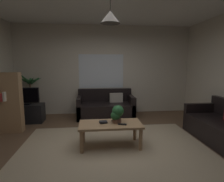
# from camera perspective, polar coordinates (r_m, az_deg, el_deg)

# --- Properties ---
(floor) EXTENTS (5.50, 4.99, 0.02)m
(floor) POSITION_cam_1_polar(r_m,az_deg,el_deg) (3.64, 0.52, -17.48)
(floor) COLOR brown
(floor) RESTS_ON ground
(rug) EXTENTS (3.58, 2.74, 0.01)m
(rug) POSITION_cam_1_polar(r_m,az_deg,el_deg) (3.45, 0.92, -18.72)
(rug) COLOR tan
(rug) RESTS_ON ground
(wall_back) EXTENTS (5.62, 0.06, 2.78)m
(wall_back) POSITION_cam_1_polar(r_m,az_deg,el_deg) (5.79, -2.34, 6.62)
(wall_back) COLOR beige
(wall_back) RESTS_ON ground
(window_pane) EXTENTS (1.41, 0.01, 1.06)m
(window_pane) POSITION_cam_1_polar(r_m,az_deg,el_deg) (5.75, -3.44, 6.26)
(window_pane) COLOR white
(couch_under_window) EXTENTS (1.67, 0.83, 0.82)m
(couch_under_window) POSITION_cam_1_polar(r_m,az_deg,el_deg) (5.44, -1.96, -5.40)
(couch_under_window) COLOR black
(couch_under_window) RESTS_ON ground
(couch_right_side) EXTENTS (0.83, 1.48, 0.82)m
(couch_right_side) POSITION_cam_1_polar(r_m,az_deg,el_deg) (4.46, 31.35, -9.82)
(couch_right_side) COLOR black
(couch_right_side) RESTS_ON ground
(coffee_table) EXTENTS (1.20, 0.59, 0.46)m
(coffee_table) POSITION_cam_1_polar(r_m,az_deg,el_deg) (3.53, -0.51, -11.32)
(coffee_table) COLOR #A87F56
(coffee_table) RESTS_ON ground
(book_on_table_0) EXTENTS (0.16, 0.13, 0.02)m
(book_on_table_0) POSITION_cam_1_polar(r_m,az_deg,el_deg) (3.53, -2.75, -9.92)
(book_on_table_0) COLOR black
(book_on_table_0) RESTS_ON coffee_table
(book_on_table_1) EXTENTS (0.16, 0.13, 0.02)m
(book_on_table_1) POSITION_cam_1_polar(r_m,az_deg,el_deg) (3.51, -2.80, -9.69)
(book_on_table_1) COLOR black
(book_on_table_1) RESTS_ON coffee_table
(remote_on_table_0) EXTENTS (0.11, 0.17, 0.02)m
(remote_on_table_0) POSITION_cam_1_polar(r_m,az_deg,el_deg) (3.58, 0.80, -9.64)
(remote_on_table_0) COLOR black
(remote_on_table_0) RESTS_ON coffee_table
(remote_on_table_1) EXTENTS (0.17, 0.10, 0.02)m
(remote_on_table_1) POSITION_cam_1_polar(r_m,az_deg,el_deg) (3.43, 3.30, -10.46)
(remote_on_table_1) COLOR black
(remote_on_table_1) RESTS_ON coffee_table
(potted_plant_on_table) EXTENTS (0.26, 0.23, 0.34)m
(potted_plant_on_table) POSITION_cam_1_polar(r_m,az_deg,el_deg) (3.50, 1.60, -7.17)
(potted_plant_on_table) COLOR brown
(potted_plant_on_table) RESTS_ON coffee_table
(tv_stand) EXTENTS (0.90, 0.44, 0.50)m
(tv_stand) POSITION_cam_1_polar(r_m,az_deg,el_deg) (5.48, -25.47, -6.41)
(tv_stand) COLOR black
(tv_stand) RESTS_ON ground
(tv) EXTENTS (0.73, 0.16, 0.46)m
(tv) POSITION_cam_1_polar(r_m,az_deg,el_deg) (5.36, -25.88, -1.44)
(tv) COLOR black
(tv) RESTS_ON tv_stand
(potted_palm_corner) EXTENTS (0.80, 0.92, 1.36)m
(potted_palm_corner) POSITION_cam_1_polar(r_m,az_deg,el_deg) (5.91, -24.40, -1.32)
(potted_palm_corner) COLOR #B77051
(potted_palm_corner) RESTS_ON ground
(bookshelf_corner) EXTENTS (0.70, 0.31, 1.40)m
(bookshelf_corner) POSITION_cam_1_polar(r_m,az_deg,el_deg) (4.80, -30.74, -3.19)
(bookshelf_corner) COLOR #A87F56
(bookshelf_corner) RESTS_ON ground
(pendant_lamp) EXTENTS (0.36, 0.36, 0.48)m
(pendant_lamp) POSITION_cam_1_polar(r_m,az_deg,el_deg) (3.42, -0.56, 22.44)
(pendant_lamp) COLOR black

